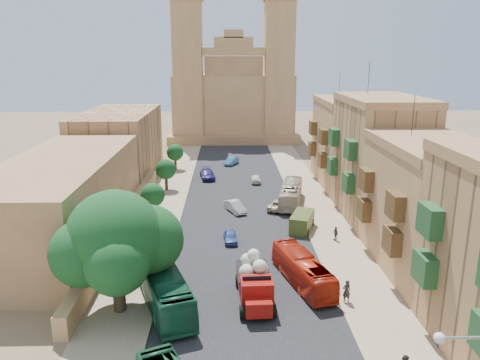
{
  "coord_description": "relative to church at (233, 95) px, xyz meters",
  "views": [
    {
      "loc": [
        -1.51,
        -27.15,
        18.27
      ],
      "look_at": [
        0.0,
        26.0,
        4.0
      ],
      "focal_mm": 35.0,
      "sensor_mm": 36.0,
      "label": 1
    }
  ],
  "objects": [
    {
      "name": "red_truck",
      "position": [
        0.52,
        -73.53,
        -7.83
      ],
      "size": [
        2.84,
        6.65,
        3.83
      ],
      "color": "maroon",
      "rests_on": "ground"
    },
    {
      "name": "bus_red_east",
      "position": [
        4.61,
        -70.88,
        -8.27
      ],
      "size": [
        4.33,
        9.18,
        2.49
      ],
      "primitive_type": "imported",
      "rotation": [
        0.0,
        0.0,
        3.4
      ],
      "color": "#B52410",
      "rests_on": "ground"
    },
    {
      "name": "ground",
      "position": [
        0.0,
        -78.61,
        -9.52
      ],
      "size": [
        260.0,
        260.0,
        0.0
      ],
      "primitive_type": "plane",
      "color": "brown"
    },
    {
      "name": "west_wall",
      "position": [
        -12.5,
        -58.61,
        -8.62
      ],
      "size": [
        1.0,
        40.0,
        1.8
      ],
      "primitive_type": "cube",
      "color": "#A6774A",
      "rests_on": "ground"
    },
    {
      "name": "olive_pickup",
      "position": [
        6.5,
        -58.61,
        -8.62
      ],
      "size": [
        3.33,
        4.84,
        1.84
      ],
      "color": "#3F4E1D",
      "rests_on": "ground"
    },
    {
      "name": "road_surface",
      "position": [
        0.0,
        -48.61,
        -9.51
      ],
      "size": [
        14.0,
        140.0,
        0.01
      ],
      "primitive_type": "cube",
      "color": "black",
      "rests_on": "ground"
    },
    {
      "name": "townhouse_d",
      "position": [
        15.95,
        -39.61,
        -3.36
      ],
      "size": [
        9.0,
        14.0,
        15.9
      ],
      "color": "#A6774A",
      "rests_on": "ground"
    },
    {
      "name": "west_building_low",
      "position": [
        -18.0,
        -60.61,
        -5.32
      ],
      "size": [
        10.0,
        28.0,
        8.4
      ],
      "primitive_type": "cube",
      "color": "olive",
      "rests_on": "ground"
    },
    {
      "name": "street_tree_c",
      "position": [
        -10.0,
        -42.61,
        -6.6
      ],
      "size": [
        2.84,
        2.84,
        4.36
      ],
      "color": "#372B1B",
      "rests_on": "ground"
    },
    {
      "name": "kerb_west",
      "position": [
        -7.0,
        -48.61,
        -9.46
      ],
      "size": [
        0.25,
        140.0,
        0.12
      ],
      "primitive_type": "cube",
      "color": "#9B8265",
      "rests_on": "ground"
    },
    {
      "name": "pedestrian_c",
      "position": [
        9.45,
        -61.69,
        -8.77
      ],
      "size": [
        0.63,
        0.94,
        1.49
      ],
      "primitive_type": "imported",
      "rotation": [
        0.0,
        0.0,
        5.05
      ],
      "color": "#3D3D3F",
      "rests_on": "ground"
    },
    {
      "name": "townhouse_c",
      "position": [
        15.95,
        -53.61,
        -2.61
      ],
      "size": [
        9.0,
        14.0,
        17.4
      ],
      "color": "#B07F50",
      "rests_on": "ground"
    },
    {
      "name": "sidewalk_east",
      "position": [
        9.5,
        -48.61,
        -9.51
      ],
      "size": [
        5.0,
        140.0,
        0.01
      ],
      "primitive_type": "cube",
      "color": "#9B8265",
      "rests_on": "ground"
    },
    {
      "name": "ficus_tree",
      "position": [
        -9.42,
        -74.61,
        -4.09
      ],
      "size": [
        9.18,
        8.44,
        9.18
      ],
      "color": "#372B1B",
      "rests_on": "ground"
    },
    {
      "name": "street_tree_b",
      "position": [
        -10.0,
        -54.61,
        -6.69
      ],
      "size": [
        2.75,
        2.75,
        4.24
      ],
      "color": "#372B1B",
      "rests_on": "ground"
    },
    {
      "name": "pedestrian_a",
      "position": [
        7.5,
        -73.9,
        -8.61
      ],
      "size": [
        0.75,
        0.59,
        1.82
      ],
      "primitive_type": "imported",
      "rotation": [
        0.0,
        0.0,
        3.4
      ],
      "color": "#27262B",
      "rests_on": "ground"
    },
    {
      "name": "bus_cream_east",
      "position": [
        6.5,
        -49.62,
        -8.17
      ],
      "size": [
        4.2,
        9.94,
        2.7
      ],
      "primitive_type": "imported",
      "rotation": [
        0.0,
        0.0,
        2.94
      ],
      "color": "#C3B092",
      "rests_on": "ground"
    },
    {
      "name": "street_tree_d",
      "position": [
        -10.0,
        -30.61,
        -6.7
      ],
      "size": [
        2.75,
        2.75,
        4.22
      ],
      "color": "#372B1B",
      "rests_on": "ground"
    },
    {
      "name": "car_cream",
      "position": [
        4.79,
        -51.69,
        -8.91
      ],
      "size": [
        3.52,
        4.81,
        1.21
      ],
      "primitive_type": "imported",
      "rotation": [
        0.0,
        0.0,
        2.75
      ],
      "color": "#CEB591",
      "rests_on": "ground"
    },
    {
      "name": "bus_green_north",
      "position": [
        -6.38,
        -73.8,
        -8.01
      ],
      "size": [
        5.94,
        11.0,
        3.0
      ],
      "primitive_type": "imported",
      "rotation": [
        0.0,
        0.0,
        0.34
      ],
      "color": "#185838",
      "rests_on": "ground"
    },
    {
      "name": "car_blue_b",
      "position": [
        -0.75,
        -27.37,
        -8.88
      ],
      "size": [
        2.79,
        4.08,
        1.27
      ],
      "primitive_type": "imported",
      "rotation": [
        0.0,
        0.0,
        -0.41
      ],
      "color": "teal",
      "rests_on": "ground"
    },
    {
      "name": "car_white_b",
      "position": [
        2.71,
        -39.16,
        -8.91
      ],
      "size": [
        1.48,
        3.59,
        1.22
      ],
      "primitive_type": "imported",
      "rotation": [
        0.0,
        0.0,
        3.13
      ],
      "color": "silver",
      "rests_on": "ground"
    },
    {
      "name": "car_white_a",
      "position": [
        -0.57,
        -52.45,
        -8.86
      ],
      "size": [
        2.86,
        4.21,
        1.31
      ],
      "primitive_type": "imported",
      "rotation": [
        0.0,
        0.0,
        0.41
      ],
      "color": "#BEBEBE",
      "rests_on": "ground"
    },
    {
      "name": "sidewalk_west",
      "position": [
        -9.5,
        -48.61,
        -9.51
      ],
      "size": [
        5.0,
        140.0,
        0.01
      ],
      "primitive_type": "cube",
      "color": "#9B8265",
      "rests_on": "ground"
    },
    {
      "name": "west_building_mid",
      "position": [
        -18.0,
        -34.61,
        -4.52
      ],
      "size": [
        10.0,
        22.0,
        10.0
      ],
      "primitive_type": "cube",
      "color": "#B07F50",
      "rests_on": "ground"
    },
    {
      "name": "kerb_east",
      "position": [
        7.0,
        -48.61,
        -9.46
      ],
      "size": [
        0.25,
        140.0,
        0.12
      ],
      "primitive_type": "cube",
      "color": "#9B8265",
      "rests_on": "ground"
    },
    {
      "name": "street_tree_a",
      "position": [
        -10.0,
        -66.61,
        -6.6
      ],
      "size": [
        2.84,
        2.84,
        4.37
      ],
      "color": "#372B1B",
      "rests_on": "ground"
    },
    {
      "name": "car_blue_a",
      "position": [
        -1.24,
        -61.75,
        -8.96
      ],
      "size": [
        1.51,
        3.31,
        1.1
      ],
      "primitive_type": "imported",
      "rotation": [
        0.0,
        0.0,
        0.07
      ],
      "color": "#385199",
      "rests_on": "ground"
    },
    {
      "name": "car_dkblue",
      "position": [
        -4.51,
        -36.87,
        -8.8
      ],
      "size": [
        2.74,
        5.18,
        1.43
      ],
      "primitive_type": "imported",
      "rotation": [
        0.0,
        0.0,
        0.15
      ],
      "color": "navy",
      "rests_on": "ground"
    },
    {
      "name": "townhouse_b",
      "position": [
        15.95,
        -67.61,
        -3.86
      ],
      "size": [
        9.0,
        14.0,
        14.9
      ],
      "color": "#A6774A",
      "rests_on": "ground"
    },
    {
      "name": "church",
      "position": [
        0.0,
        0.0,
        0.0
      ],
      "size": [
        28.0,
        22.5,
        36.3
      ],
      "color": "#A6774A",
      "rests_on": "ground"
    }
  ]
}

